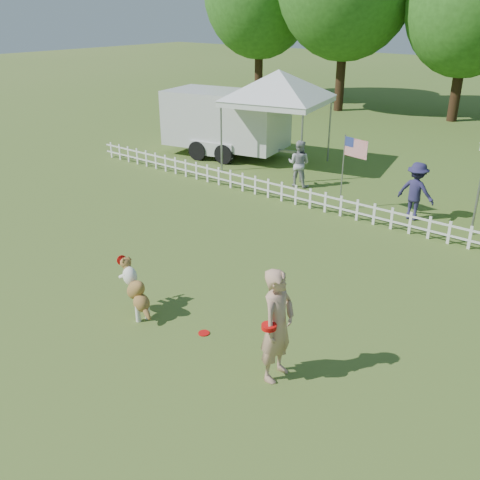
{
  "coord_description": "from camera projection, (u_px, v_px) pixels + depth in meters",
  "views": [
    {
      "loc": [
        5.84,
        -5.61,
        5.41
      ],
      "look_at": [
        -0.31,
        2.0,
        1.1
      ],
      "focal_mm": 40.0,
      "sensor_mm": 36.0,
      "label": 1
    }
  ],
  "objects": [
    {
      "name": "tree_center_left",
      "position": [
        468.0,
        17.0,
        25.3
      ],
      "size": [
        6.0,
        6.0,
        9.8
      ],
      "primitive_type": null,
      "color": "#265618",
      "rests_on": "ground"
    },
    {
      "name": "spectator_a",
      "position": [
        299.0,
        164.0,
        17.14
      ],
      "size": [
        0.84,
        0.72,
        1.51
      ],
      "primitive_type": "imported",
      "rotation": [
        0.0,
        0.0,
        3.36
      ],
      "color": "#A6A6AB",
      "rests_on": "ground"
    },
    {
      "name": "canopy_tent_left",
      "position": [
        278.0,
        120.0,
        18.99
      ],
      "size": [
        3.84,
        3.84,
        3.33
      ],
      "primitive_type": null,
      "rotation": [
        0.0,
        0.0,
        0.22
      ],
      "color": "white",
      "rests_on": "ground"
    },
    {
      "name": "spectator_b",
      "position": [
        416.0,
        191.0,
        14.46
      ],
      "size": [
        1.06,
        0.65,
        1.59
      ],
      "primitive_type": "imported",
      "rotation": [
        0.0,
        0.0,
        3.08
      ],
      "color": "#28244D",
      "rests_on": "ground"
    },
    {
      "name": "cargo_trailer",
      "position": [
        226.0,
        123.0,
        20.59
      ],
      "size": [
        6.06,
        3.54,
        2.5
      ],
      "primitive_type": null,
      "rotation": [
        0.0,
        0.0,
        0.19
      ],
      "color": "silver",
      "rests_on": "ground"
    },
    {
      "name": "frisbee_on_turf",
      "position": [
        204.0,
        333.0,
        9.6
      ],
      "size": [
        0.25,
        0.25,
        0.02
      ],
      "primitive_type": "cylinder",
      "rotation": [
        0.0,
        0.0,
        -0.29
      ],
      "color": "red",
      "rests_on": "ground"
    },
    {
      "name": "flag_pole",
      "position": [
        342.0,
        173.0,
        15.04
      ],
      "size": [
        0.83,
        0.25,
        2.17
      ],
      "primitive_type": null,
      "rotation": [
        0.0,
        0.0,
        -0.2
      ],
      "color": "gray",
      "rests_on": "ground"
    },
    {
      "name": "handler",
      "position": [
        278.0,
        325.0,
        8.14
      ],
      "size": [
        0.49,
        0.71,
        1.88
      ],
      "primitive_type": "imported",
      "rotation": [
        0.0,
        0.0,
        1.64
      ],
      "color": "tan",
      "rests_on": "ground"
    },
    {
      "name": "ground",
      "position": [
        183.0,
        336.0,
        9.54
      ],
      "size": [
        120.0,
        120.0,
        0.0
      ],
      "primitive_type": "plane",
      "color": "#3D611E",
      "rests_on": "ground"
    },
    {
      "name": "dog",
      "position": [
        136.0,
        290.0,
        9.98
      ],
      "size": [
        1.08,
        0.62,
        1.06
      ],
      "primitive_type": null,
      "rotation": [
        0.0,
        0.0,
        -0.29
      ],
      "color": "brown",
      "rests_on": "ground"
    },
    {
      "name": "picket_fence",
      "position": [
        366.0,
        212.0,
        14.4
      ],
      "size": [
        22.0,
        0.08,
        0.6
      ],
      "primitive_type": null,
      "color": "white",
      "rests_on": "ground"
    },
    {
      "name": "tree_far_left",
      "position": [
        260.0,
        4.0,
        31.62
      ],
      "size": [
        6.6,
        6.6,
        11.0
      ],
      "primitive_type": null,
      "color": "#265618",
      "rests_on": "ground"
    }
  ]
}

